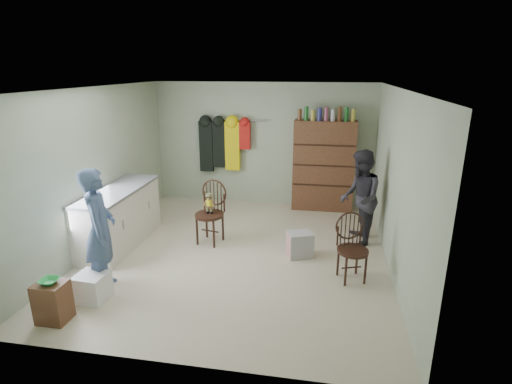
% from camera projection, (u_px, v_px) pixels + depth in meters
% --- Properties ---
extents(ground_plane, '(5.00, 5.00, 0.00)m').
position_uv_depth(ground_plane, '(238.00, 253.00, 6.24)').
color(ground_plane, beige).
rests_on(ground_plane, ground).
extents(room_walls, '(5.00, 5.00, 5.00)m').
position_uv_depth(room_walls, '(244.00, 147.00, 6.27)').
color(room_walls, '#ACB99B').
rests_on(room_walls, ground).
extents(counter, '(0.64, 1.86, 0.94)m').
position_uv_depth(counter, '(119.00, 217.00, 6.42)').
color(counter, silver).
rests_on(counter, ground).
extents(stool, '(0.33, 0.29, 0.48)m').
position_uv_depth(stool, '(53.00, 302.00, 4.51)').
color(stool, brown).
rests_on(stool, ground).
extents(bowl, '(0.21, 0.21, 0.05)m').
position_uv_depth(bowl, '(49.00, 281.00, 4.43)').
color(bowl, green).
rests_on(bowl, stool).
extents(plastic_tub, '(0.39, 0.37, 0.35)m').
position_uv_depth(plastic_tub, '(92.00, 287.00, 4.94)').
color(plastic_tub, white).
rests_on(plastic_tub, ground).
extents(chair_front, '(0.55, 0.55, 1.04)m').
position_uv_depth(chair_front, '(211.00, 209.00, 6.50)').
color(chair_front, '#3A1F14').
rests_on(chair_front, ground).
extents(chair_far, '(0.53, 0.53, 0.93)m').
position_uv_depth(chair_far, '(351.00, 245.00, 5.36)').
color(chair_far, '#3A1F14').
rests_on(chair_far, ground).
extents(striped_bag, '(0.44, 0.39, 0.39)m').
position_uv_depth(striped_bag, '(300.00, 244.00, 6.08)').
color(striped_bag, '#E57B72').
rests_on(striped_bag, ground).
extents(person_left, '(0.60, 0.70, 1.62)m').
position_uv_depth(person_left, '(100.00, 230.00, 5.03)').
color(person_left, '#475B83').
rests_on(person_left, ground).
extents(person_right, '(0.62, 0.78, 1.55)m').
position_uv_depth(person_right, '(360.00, 198.00, 6.37)').
color(person_right, '#2D2B33').
rests_on(person_right, ground).
extents(dresser, '(1.20, 0.39, 2.07)m').
position_uv_depth(dresser, '(324.00, 165.00, 7.93)').
color(dresser, brown).
rests_on(dresser, ground).
extents(coat_rack, '(1.42, 0.12, 1.09)m').
position_uv_depth(coat_rack, '(223.00, 144.00, 8.24)').
color(coat_rack, '#99999E').
rests_on(coat_rack, ground).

